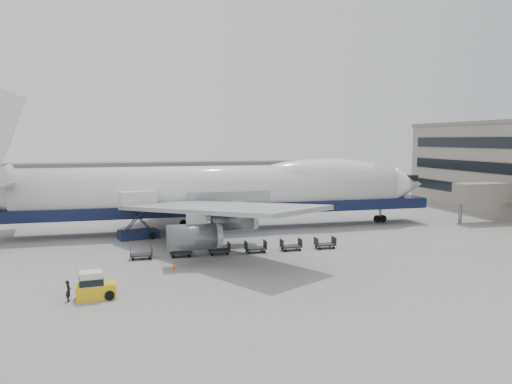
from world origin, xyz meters
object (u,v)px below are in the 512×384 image
object	(u,v)px
ground_worker	(68,291)
catering_truck	(137,212)
baggage_tug	(94,287)
airliner	(222,189)

from	to	relation	value
ground_worker	catering_truck	bearing A→B (deg)	-10.07
catering_truck	baggage_tug	size ratio (longest dim) A/B	1.93
catering_truck	baggage_tug	bearing A→B (deg)	-112.83
airliner	catering_truck	bearing A→B (deg)	-163.11
airliner	ground_worker	size ratio (longest dim) A/B	40.46
airliner	catering_truck	world-z (taller)	airliner
airliner	baggage_tug	bearing A→B (deg)	-119.43
airliner	catering_truck	size ratio (longest dim) A/B	11.05
baggage_tug	ground_worker	distance (m)	1.89
catering_truck	baggage_tug	xyz separation A→B (m)	(-3.95, -23.85, -2.47)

